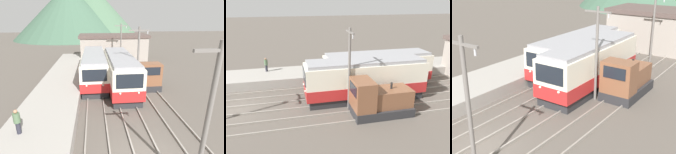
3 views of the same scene
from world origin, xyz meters
TOP-DOWN VIEW (x-y plane):
  - commuter_train_left at (-2.60, 13.49)m, footprint 2.84×11.23m
  - commuter_train_center at (0.20, 11.13)m, footprint 2.84×10.93m
  - shunting_locomotive at (3.20, 11.18)m, footprint 2.40×4.75m
  - catenary_mast_near at (1.71, -1.74)m, footprint 2.00×0.20m
  - catenary_mast_mid at (1.71, 9.20)m, footprint 2.00×0.20m
  - catenary_mast_far at (1.71, 20.14)m, footprint 2.00×0.20m
  - person_on_platform at (-7.15, 2.06)m, footprint 0.38×0.38m
  - station_building at (1.16, 26.00)m, footprint 12.60×6.30m
  - mountain_backdrop at (-7.37, 70.97)m, footprint 50.11×51.21m

SIDE VIEW (x-z plane):
  - shunting_locomotive at x=3.20m, z-range -0.29..2.71m
  - commuter_train_left at x=-2.60m, z-range -0.12..3.41m
  - commuter_train_center at x=0.20m, z-range -0.13..3.58m
  - person_on_platform at x=-7.15m, z-range 1.00..2.56m
  - station_building at x=1.16m, z-range 0.02..4.65m
  - catenary_mast_near at x=1.71m, z-range 0.32..7.03m
  - catenary_mast_mid at x=1.71m, z-range 0.32..7.03m
  - catenary_mast_far at x=1.71m, z-range 0.32..7.03m
  - mountain_backdrop at x=-7.37m, z-range -0.69..22.33m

